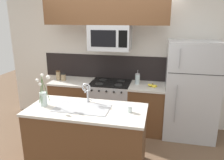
% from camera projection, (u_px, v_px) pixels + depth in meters
% --- Properties ---
extents(ground_plane, '(10.00, 10.00, 0.00)m').
position_uv_depth(ground_plane, '(98.00, 152.00, 3.58)').
color(ground_plane, brown).
extents(rear_partition, '(5.20, 0.10, 2.60)m').
position_uv_depth(rear_partition, '(129.00, 60.00, 4.36)').
color(rear_partition, silver).
rests_on(rear_partition, ground).
extents(splash_band, '(2.97, 0.01, 0.48)m').
position_uv_depth(splash_band, '(114.00, 67.00, 4.41)').
color(splash_band, black).
rests_on(splash_band, rear_partition).
extents(back_counter_left, '(0.82, 0.65, 0.91)m').
position_uv_depth(back_counter_left, '(74.00, 102.00, 4.46)').
color(back_counter_left, brown).
rests_on(back_counter_left, ground).
extents(back_counter_right, '(0.67, 0.65, 0.91)m').
position_uv_depth(back_counter_right, '(146.00, 108.00, 4.15)').
color(back_counter_right, brown).
rests_on(back_counter_right, ground).
extents(stove_range, '(0.76, 0.64, 0.93)m').
position_uv_depth(stove_range, '(110.00, 105.00, 4.30)').
color(stove_range, '#B7BABF').
rests_on(stove_range, ground).
extents(microwave, '(0.74, 0.40, 0.45)m').
position_uv_depth(microwave, '(110.00, 38.00, 3.91)').
color(microwave, '#B7BABF').
extents(upper_cabinet_band, '(2.19, 0.34, 0.60)m').
position_uv_depth(upper_cabinet_band, '(106.00, 7.00, 3.76)').
color(upper_cabinet_band, brown).
extents(refrigerator, '(0.89, 0.74, 1.74)m').
position_uv_depth(refrigerator, '(191.00, 90.00, 3.89)').
color(refrigerator, '#B7BABF').
rests_on(refrigerator, ground).
extents(storage_jar_tall, '(0.09, 0.09, 0.19)m').
position_uv_depth(storage_jar_tall, '(58.00, 75.00, 4.36)').
color(storage_jar_tall, '#997F5B').
rests_on(storage_jar_tall, back_counter_left).
extents(storage_jar_medium, '(0.09, 0.09, 0.14)m').
position_uv_depth(storage_jar_medium, '(63.00, 77.00, 4.32)').
color(storage_jar_medium, '#997F5B').
rests_on(storage_jar_medium, back_counter_left).
extents(banana_bunch, '(0.19, 0.16, 0.08)m').
position_uv_depth(banana_bunch, '(153.00, 86.00, 3.94)').
color(banana_bunch, yellow).
rests_on(banana_bunch, back_counter_right).
extents(french_press, '(0.09, 0.09, 0.27)m').
position_uv_depth(french_press, '(137.00, 79.00, 4.09)').
color(french_press, silver).
rests_on(french_press, back_counter_right).
extents(island_counter, '(1.65, 0.77, 0.91)m').
position_uv_depth(island_counter, '(88.00, 138.00, 3.14)').
color(island_counter, brown).
rests_on(island_counter, ground).
extents(kitchen_sink, '(0.76, 0.41, 0.16)m').
position_uv_depth(kitchen_sink, '(82.00, 113.00, 3.04)').
color(kitchen_sink, '#ADAFB5').
rests_on(kitchen_sink, island_counter).
extents(sink_faucet, '(0.14, 0.14, 0.31)m').
position_uv_depth(sink_faucet, '(87.00, 90.00, 3.16)').
color(sink_faucet, '#B7BABF').
rests_on(sink_faucet, island_counter).
extents(spare_glass, '(0.06, 0.06, 0.09)m').
position_uv_depth(spare_glass, '(130.00, 109.00, 2.88)').
color(spare_glass, silver).
rests_on(spare_glass, island_counter).
extents(flower_vase, '(0.16, 0.18, 0.46)m').
position_uv_depth(flower_vase, '(43.00, 96.00, 3.07)').
color(flower_vase, silver).
rests_on(flower_vase, island_counter).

